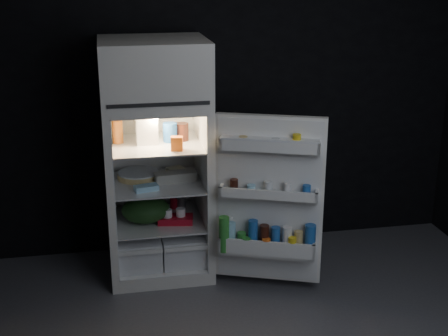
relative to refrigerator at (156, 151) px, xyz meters
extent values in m
cube|color=black|center=(0.53, 0.38, 0.39)|extent=(4.00, 0.00, 2.70)
cube|color=black|center=(0.53, -3.02, 0.39)|extent=(4.00, 0.00, 2.70)
cube|color=white|center=(0.00, -0.02, -0.91)|extent=(0.76, 0.70, 0.10)
cube|color=white|center=(-0.35, -0.02, -0.26)|extent=(0.05, 0.70, 1.20)
cube|color=white|center=(0.36, -0.02, -0.26)|extent=(0.05, 0.70, 1.20)
cube|color=white|center=(0.00, 0.30, -0.26)|extent=(0.66, 0.05, 1.20)
cube|color=white|center=(0.00, -0.02, 0.37)|extent=(0.76, 0.70, 0.06)
cube|color=white|center=(0.00, -0.02, 0.61)|extent=(0.76, 0.70, 0.42)
cube|color=black|center=(0.00, -0.38, 0.43)|extent=(0.68, 0.01, 0.02)
cube|color=white|center=(-0.33, -0.05, -0.26)|extent=(0.01, 0.65, 1.20)
cube|color=white|center=(0.33, -0.05, -0.26)|extent=(0.01, 0.65, 1.20)
cube|color=white|center=(0.00, -0.05, 0.34)|extent=(0.66, 0.65, 0.01)
cube|color=white|center=(0.00, -0.05, -0.85)|extent=(0.66, 0.65, 0.01)
cube|color=white|center=(0.00, -0.05, 0.06)|extent=(0.65, 0.63, 0.01)
cube|color=white|center=(0.00, -0.05, -0.24)|extent=(0.65, 0.63, 0.01)
cube|color=white|center=(0.00, -0.05, -0.54)|extent=(0.65, 0.63, 0.01)
cube|color=white|center=(-0.16, -0.03, -0.74)|extent=(0.32, 0.59, 0.22)
cube|color=white|center=(0.17, -0.03, -0.74)|extent=(0.32, 0.59, 0.22)
cube|color=white|center=(-0.16, -0.35, -0.65)|extent=(0.32, 0.02, 0.03)
cube|color=white|center=(0.17, -0.35, -0.65)|extent=(0.32, 0.02, 0.03)
cube|color=#FFE5B2|center=(0.00, -0.10, 0.32)|extent=(0.14, 0.14, 0.02)
cube|color=white|center=(0.74, -0.48, -0.26)|extent=(0.73, 0.32, 1.22)
cube|color=white|center=(0.73, -0.51, -0.26)|extent=(0.67, 0.26, 1.18)
cube|color=white|center=(0.72, -0.55, 0.11)|extent=(0.67, 0.33, 0.02)
cube|color=white|center=(0.71, -0.58, 0.15)|extent=(0.64, 0.26, 0.10)
cube|color=white|center=(1.03, -0.67, 0.15)|extent=(0.05, 0.09, 0.10)
cube|color=white|center=(0.41, -0.43, 0.15)|extent=(0.05, 0.09, 0.10)
cube|color=white|center=(0.72, -0.55, -0.22)|extent=(0.67, 0.34, 0.02)
cube|color=white|center=(0.70, -0.59, -0.19)|extent=(0.64, 0.26, 0.09)
cube|color=white|center=(1.02, -0.67, -0.19)|extent=(0.05, 0.10, 0.09)
cube|color=white|center=(0.41, -0.44, -0.19)|extent=(0.05, 0.10, 0.09)
cube|color=white|center=(0.71, -0.57, -0.63)|extent=(0.68, 0.38, 0.02)
cube|color=white|center=(0.69, -0.63, -0.57)|extent=(0.64, 0.26, 0.13)
cube|color=white|center=(1.02, -0.69, -0.57)|extent=(0.07, 0.14, 0.13)
cube|color=white|center=(0.40, -0.45, -0.57)|extent=(0.07, 0.14, 0.13)
cube|color=white|center=(0.72, -0.55, 0.21)|extent=(0.65, 0.32, 0.02)
cylinder|color=yellow|center=(0.89, -0.61, 0.19)|extent=(0.07, 0.07, 0.13)
cylinder|color=silver|center=(0.76, -0.56, 0.17)|extent=(0.08, 0.08, 0.09)
cylinder|color=tan|center=(0.55, -0.48, 0.17)|extent=(0.08, 0.08, 0.09)
cylinder|color=#2059AD|center=(0.96, -0.65, -0.16)|extent=(0.07, 0.07, 0.11)
cylinder|color=white|center=(0.84, -0.60, -0.15)|extent=(0.07, 0.07, 0.12)
cylinder|color=silver|center=(0.72, -0.55, -0.15)|extent=(0.07, 0.07, 0.12)
cylinder|color=#9AD3EF|center=(0.60, -0.51, -0.17)|extent=(0.08, 0.08, 0.08)
cylinder|color=black|center=(0.49, -0.47, -0.15)|extent=(0.07, 0.07, 0.12)
cylinder|color=#2059AD|center=(0.99, -0.68, -0.50)|extent=(0.10, 0.10, 0.23)
cylinder|color=tan|center=(0.91, -0.65, -0.53)|extent=(0.08, 0.08, 0.18)
cylinder|color=white|center=(0.84, -0.62, -0.51)|extent=(0.09, 0.09, 0.20)
cylinder|color=#2059AD|center=(0.77, -0.59, -0.52)|extent=(0.08, 0.08, 0.19)
cylinder|color=black|center=(0.69, -0.57, -0.51)|extent=(0.09, 0.09, 0.20)
cylinder|color=#2059AD|center=(0.62, -0.54, -0.50)|extent=(0.09, 0.09, 0.23)
cylinder|color=#338C33|center=(0.54, -0.51, -0.55)|extent=(0.08, 0.08, 0.14)
cylinder|color=#9AD3EF|center=(0.47, -0.48, -0.51)|extent=(0.09, 0.09, 0.20)
cylinder|color=yellow|center=(0.86, -0.67, -0.54)|extent=(0.07, 0.07, 0.14)
cylinder|color=orange|center=(0.69, -0.61, -0.56)|extent=(0.08, 0.08, 0.12)
cylinder|color=#338C33|center=(0.56, -0.56, -0.56)|extent=(0.08, 0.08, 0.11)
cylinder|color=#338C33|center=(0.42, -0.50, -0.48)|extent=(0.09, 0.09, 0.26)
cylinder|color=white|center=(0.47, -0.48, -0.37)|extent=(0.05, 0.05, 0.02)
cube|color=white|center=(-0.07, -0.02, 0.19)|extent=(0.16, 0.16, 0.24)
cylinder|color=#2059AD|center=(0.11, -0.01, 0.14)|extent=(0.11, 0.11, 0.14)
cylinder|color=black|center=(0.19, 0.01, 0.14)|extent=(0.13, 0.13, 0.13)
cylinder|color=#BA5E1D|center=(-0.27, 0.03, 0.18)|extent=(0.09, 0.09, 0.22)
cube|color=orange|center=(0.13, -0.24, 0.12)|extent=(0.09, 0.08, 0.10)
cube|color=#9B998D|center=(0.13, -0.05, -0.19)|extent=(0.32, 0.15, 0.07)
cylinder|color=tan|center=(-0.14, 0.08, -0.21)|extent=(0.35, 0.35, 0.04)
cube|color=#9AD3EF|center=(-0.10, -0.21, -0.21)|extent=(0.18, 0.12, 0.04)
cube|color=beige|center=(0.15, 0.12, -0.20)|extent=(0.16, 0.14, 0.05)
ellipsoid|color=#193815|center=(-0.10, -0.07, -0.43)|extent=(0.40, 0.35, 0.20)
cube|color=#A90E1E|center=(0.12, -0.13, -0.50)|extent=(0.28, 0.18, 0.05)
cylinder|color=#A90E1E|center=(0.14, 0.15, -0.48)|extent=(0.08, 0.08, 0.09)
cylinder|color=#B8B8BC|center=(0.19, 0.14, -0.48)|extent=(0.09, 0.09, 0.09)
camera|label=1|loc=(-0.34, -4.43, 1.35)|focal=50.00mm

